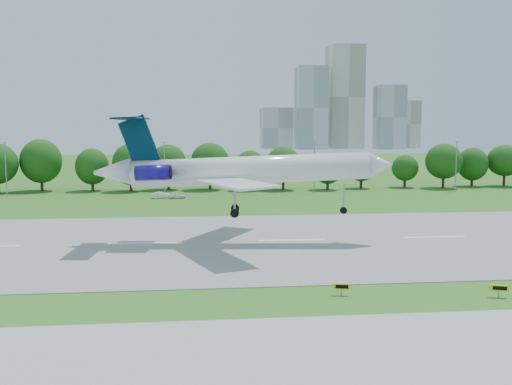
# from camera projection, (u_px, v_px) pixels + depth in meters

# --- Properties ---
(ground) EXTENTS (600.00, 600.00, 0.00)m
(ground) POSITION_uv_depth(u_px,v_px,m) (338.00, 293.00, 52.44)
(ground) COLOR #265C18
(ground) RESTS_ON ground
(runway) EXTENTS (400.00, 45.00, 0.08)m
(runway) POSITION_uv_depth(u_px,v_px,m) (292.00, 240.00, 77.14)
(runway) COLOR gray
(runway) RESTS_ON ground
(taxiway) EXTENTS (400.00, 23.00, 0.08)m
(taxiway) POSITION_uv_depth(u_px,v_px,m) (412.00, 376.00, 34.65)
(taxiway) COLOR #ADADA8
(taxiway) RESTS_ON ground
(tree_line) EXTENTS (288.40, 8.40, 10.40)m
(tree_line) POSITION_uv_depth(u_px,v_px,m) (247.00, 165.00, 142.68)
(tree_line) COLOR #382314
(tree_line) RESTS_ON ground
(light_poles) EXTENTS (175.90, 0.25, 12.19)m
(light_poles) POSITION_uv_depth(u_px,v_px,m) (240.00, 167.00, 132.52)
(light_poles) COLOR gray
(light_poles) RESTS_ON ground
(skyline) EXTENTS (127.00, 52.00, 80.00)m
(skyline) POSITION_uv_depth(u_px,v_px,m) (340.00, 110.00, 445.71)
(skyline) COLOR #B2B2B7
(skyline) RESTS_ON ground
(airliner) EXTENTS (39.86, 28.94, 13.35)m
(airliner) POSITION_uv_depth(u_px,v_px,m) (236.00, 169.00, 75.43)
(airliner) COLOR white
(airliner) RESTS_ON ground
(taxi_sign_left) EXTENTS (1.54, 0.47, 1.08)m
(taxi_sign_left) POSITION_uv_depth(u_px,v_px,m) (341.00, 287.00, 51.65)
(taxi_sign_left) COLOR gray
(taxi_sign_left) RESTS_ON ground
(taxi_sign_centre) EXTENTS (1.59, 0.66, 1.13)m
(taxi_sign_centre) POSITION_uv_depth(u_px,v_px,m) (499.00, 288.00, 51.04)
(taxi_sign_centre) COLOR gray
(taxi_sign_centre) RESTS_ON ground
(service_vehicle_a) EXTENTS (4.31, 1.87, 1.38)m
(service_vehicle_a) POSITION_uv_depth(u_px,v_px,m) (161.00, 195.00, 124.90)
(service_vehicle_a) COLOR white
(service_vehicle_a) RESTS_ON ground
(service_vehicle_b) EXTENTS (3.74, 2.04, 1.21)m
(service_vehicle_b) POSITION_uv_depth(u_px,v_px,m) (177.00, 196.00, 124.08)
(service_vehicle_b) COLOR white
(service_vehicle_b) RESTS_ON ground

